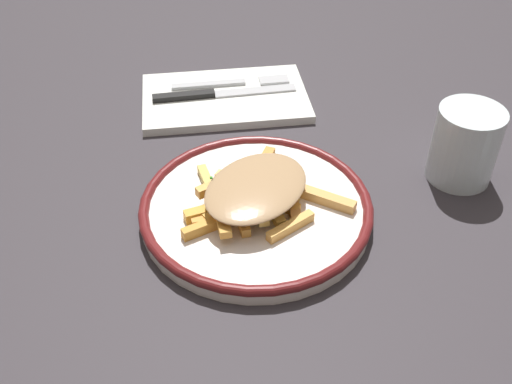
# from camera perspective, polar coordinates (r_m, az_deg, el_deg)

# --- Properties ---
(ground_plane) EXTENTS (2.60, 2.60, 0.00)m
(ground_plane) POSITION_cam_1_polar(r_m,az_deg,el_deg) (0.71, 0.00, -2.32)
(ground_plane) COLOR #342F34
(plate) EXTENTS (0.27, 0.27, 0.02)m
(plate) POSITION_cam_1_polar(r_m,az_deg,el_deg) (0.70, 0.00, -1.57)
(plate) COLOR white
(plate) RESTS_ON ground_plane
(fries_heap) EXTENTS (0.18, 0.20, 0.03)m
(fries_heap) POSITION_cam_1_polar(r_m,az_deg,el_deg) (0.69, -0.15, 0.04)
(fries_heap) COLOR gold
(fries_heap) RESTS_ON plate
(napkin) EXTENTS (0.15, 0.24, 0.01)m
(napkin) POSITION_cam_1_polar(r_m,az_deg,el_deg) (0.91, -2.91, 8.76)
(napkin) COLOR white
(napkin) RESTS_ON ground_plane
(fork) EXTENTS (0.02, 0.18, 0.01)m
(fork) POSITION_cam_1_polar(r_m,az_deg,el_deg) (0.93, -2.32, 10.15)
(fork) COLOR silver
(fork) RESTS_ON napkin
(knife) EXTENTS (0.03, 0.21, 0.01)m
(knife) POSITION_cam_1_polar(r_m,az_deg,el_deg) (0.90, -4.13, 9.13)
(knife) COLOR black
(knife) RESTS_ON napkin
(water_glass) EXTENTS (0.08, 0.08, 0.10)m
(water_glass) POSITION_cam_1_polar(r_m,az_deg,el_deg) (0.78, 18.95, 4.20)
(water_glass) COLOR silver
(water_glass) RESTS_ON ground_plane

